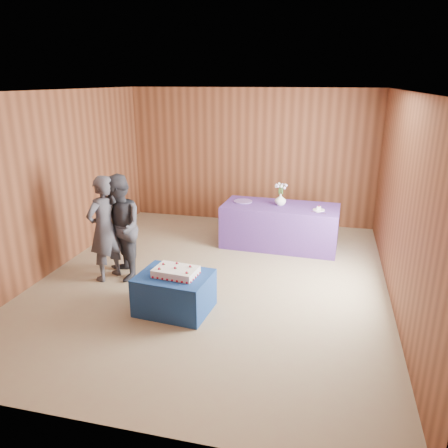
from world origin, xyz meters
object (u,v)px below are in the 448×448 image
(guest_left, at_px, (104,229))
(guest_right, at_px, (119,228))
(cake_table, at_px, (175,293))
(serving_table, at_px, (280,226))
(vase, at_px, (280,200))
(sheet_cake, at_px, (176,272))

(guest_left, bearing_deg, guest_right, 132.19)
(cake_table, bearing_deg, guest_right, 151.12)
(serving_table, xyz_separation_m, vase, (-0.01, 0.02, 0.48))
(cake_table, bearing_deg, sheet_cake, -3.04)
(sheet_cake, relative_size, guest_left, 0.38)
(cake_table, xyz_separation_m, vase, (1.02, 2.65, 0.60))
(vase, xyz_separation_m, guest_left, (-2.32, -1.97, -0.07))
(vase, relative_size, guest_right, 0.13)
(guest_left, bearing_deg, serving_table, 151.38)
(sheet_cake, bearing_deg, guest_left, 158.88)
(cake_table, distance_m, serving_table, 2.83)
(cake_table, relative_size, guest_left, 0.57)
(sheet_cake, height_order, guest_right, guest_right)
(serving_table, bearing_deg, cake_table, -108.93)
(serving_table, distance_m, guest_right, 2.87)
(guest_right, bearing_deg, cake_table, 13.89)
(sheet_cake, bearing_deg, guest_right, 152.33)
(serving_table, distance_m, vase, 0.48)
(cake_table, height_order, serving_table, serving_table)
(cake_table, xyz_separation_m, sheet_cake, (0.03, -0.00, 0.30))
(serving_table, bearing_deg, vase, 120.25)
(cake_table, distance_m, guest_right, 1.44)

